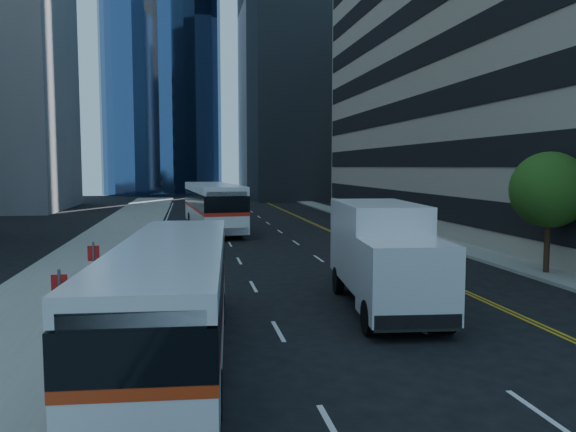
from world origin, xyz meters
The scene contains 8 objects.
ground centered at (0.00, 0.00, 0.00)m, with size 160.00×160.00×0.00m, color black.
sidewalk_west centered at (-10.50, 25.00, 0.07)m, with size 5.00×90.00×0.15m, color gray.
sidewalk_east centered at (9.00, 25.00, 0.07)m, with size 2.00×90.00×0.15m, color gray.
office_tower_north centered at (18.00, 72.00, 30.00)m, with size 30.00×28.00×60.00m, color gray.
street_tree centered at (9.00, 8.00, 3.64)m, with size 3.20×3.20×5.10m.
bus_front centered at (-6.34, 0.13, 1.55)m, with size 3.19×11.12×2.83m.
bus_rear centered at (-4.15, 27.65, 1.83)m, with size 4.00×13.22×3.36m.
box_truck centered at (0.27, 3.86, 1.79)m, with size 3.14×7.32×3.40m.
Camera 1 is at (-5.95, -13.22, 4.61)m, focal length 35.00 mm.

